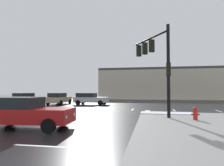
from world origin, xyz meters
TOP-DOWN VIEW (x-y plane):
  - ground_plane at (0.00, 0.00)m, footprint 120.00×120.00m
  - road_asphalt at (0.00, 0.00)m, footprint 44.00×44.00m
  - snow_strip_curbside at (5.00, -4.00)m, footprint 4.00×1.60m
  - lane_markings at (1.20, -1.38)m, footprint 36.15×36.15m
  - traffic_signal_mast at (4.18, -5.27)m, footprint 2.57×4.22m
  - fire_hydrant at (6.45, -7.30)m, footprint 0.48×0.26m
  - strip_building_background at (5.92, 27.60)m, footprint 27.18×8.00m
  - sedan_silver at (-4.18, 5.77)m, footprint 4.61×2.19m
  - sedan_black at (-12.79, 4.45)m, footprint 2.09×4.57m
  - sedan_red at (-2.51, -11.22)m, footprint 4.62×2.25m
  - sedan_tan at (-8.55, 5.56)m, footprint 2.07×4.56m

SIDE VIEW (x-z plane):
  - ground_plane at x=0.00m, z-range 0.00..0.00m
  - road_asphalt at x=0.00m, z-range 0.00..0.02m
  - lane_markings at x=1.20m, z-range 0.02..0.03m
  - snow_strip_curbside at x=5.00m, z-range 0.14..0.20m
  - fire_hydrant at x=6.45m, z-range 0.14..0.93m
  - sedan_silver at x=-4.18m, z-range 0.06..1.64m
  - sedan_black at x=-12.79m, z-range 0.06..1.64m
  - sedan_red at x=-2.51m, z-range 0.06..1.64m
  - sedan_tan at x=-8.55m, z-range 0.06..1.64m
  - strip_building_background at x=5.92m, z-range 0.00..6.96m
  - traffic_signal_mast at x=4.18m, z-range 1.29..7.52m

